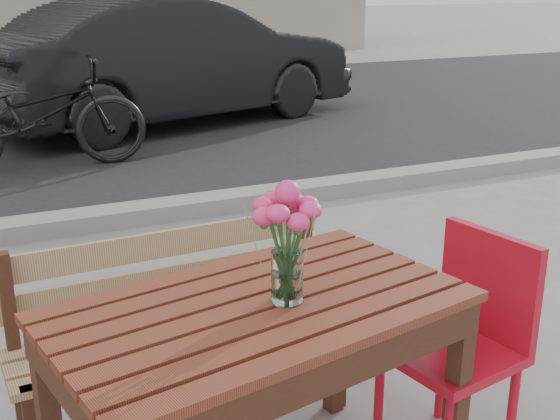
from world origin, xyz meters
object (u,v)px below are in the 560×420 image
object	(u,v)px
main_table	(260,340)
parked_car	(173,61)
bicycle	(38,115)
main_vase	(287,228)
red_chair	(465,331)

from	to	relation	value
main_table	parked_car	xyz separation A→B (m)	(1.62, 6.40, 0.12)
parked_car	bicycle	xyz separation A→B (m)	(-1.72, -1.59, -0.24)
bicycle	main_table	bearing A→B (deg)	-175.47
main_vase	parked_car	world-z (taller)	parked_car
red_chair	parked_car	world-z (taller)	parked_car
main_vase	parked_car	xyz separation A→B (m)	(1.55, 6.42, -0.23)
main_table	red_chair	distance (m)	0.80
main_table	main_vase	xyz separation A→B (m)	(0.08, -0.03, 0.35)
red_chair	main_vase	world-z (taller)	main_vase
main_table	main_vase	distance (m)	0.36
red_chair	parked_car	size ratio (longest dim) A/B	0.18
parked_car	bicycle	bearing A→B (deg)	116.08
red_chair	bicycle	size ratio (longest dim) A/B	0.43
parked_car	red_chair	bearing A→B (deg)	155.79
main_table	bicycle	world-z (taller)	bicycle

